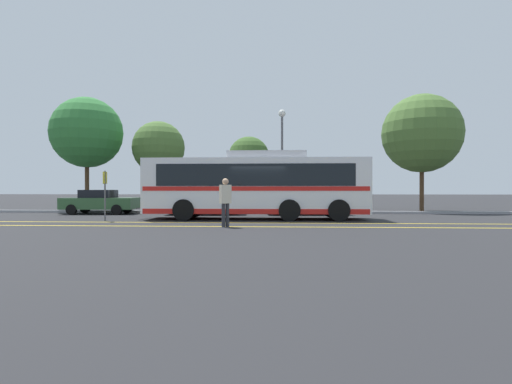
# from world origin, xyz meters

# --- Properties ---
(ground_plane) EXTENTS (220.00, 220.00, 0.00)m
(ground_plane) POSITION_xyz_m (0.00, 0.00, 0.00)
(ground_plane) COLOR #262628
(lane_strip_0) EXTENTS (30.65, 0.20, 0.01)m
(lane_strip_0) POSITION_xyz_m (-0.17, -1.98, 0.00)
(lane_strip_0) COLOR gold
(lane_strip_0) RESTS_ON ground_plane
(lane_strip_1) EXTENTS (30.65, 0.20, 0.01)m
(lane_strip_1) POSITION_xyz_m (-0.17, -3.80, 0.00)
(lane_strip_1) COLOR gold
(lane_strip_1) RESTS_ON ground_plane
(curb_strip) EXTENTS (38.65, 0.36, 0.15)m
(curb_strip) POSITION_xyz_m (-0.17, 5.17, 0.07)
(curb_strip) COLOR #99999E
(curb_strip) RESTS_ON ground_plane
(transit_bus) EXTENTS (10.99, 2.74, 3.27)m
(transit_bus) POSITION_xyz_m (-0.15, 0.22, 1.68)
(transit_bus) COLOR white
(transit_bus) RESTS_ON ground_plane
(parked_car_0) EXTENTS (4.29, 2.09, 1.43)m
(parked_car_0) POSITION_xyz_m (-9.68, 3.84, 0.73)
(parked_car_0) COLOR #335B33
(parked_car_0) RESTS_ON ground_plane
(parked_car_1) EXTENTS (4.48, 2.12, 1.61)m
(parked_car_1) POSITION_xyz_m (-3.39, 3.65, 0.79)
(parked_car_1) COLOR black
(parked_car_1) RESTS_ON ground_plane
(parked_car_2) EXTENTS (4.70, 2.15, 1.46)m
(parked_car_2) POSITION_xyz_m (2.51, 3.94, 0.75)
(parked_car_2) COLOR #4C3823
(parked_car_2) RESTS_ON ground_plane
(pedestrian_0) EXTENTS (0.47, 0.42, 1.88)m
(pedestrian_0) POSITION_xyz_m (-1.09, -3.97, 1.08)
(pedestrian_0) COLOR #2D2D33
(pedestrian_0) RESTS_ON ground_plane
(bus_stop_sign) EXTENTS (0.07, 0.40, 2.32)m
(bus_stop_sign) POSITION_xyz_m (-7.05, -1.32, 1.47)
(bus_stop_sign) COLOR #59595E
(bus_stop_sign) RESTS_ON ground_plane
(street_lamp) EXTENTS (0.46, 0.46, 6.45)m
(street_lamp) POSITION_xyz_m (1.13, 5.72, 4.44)
(street_lamp) COLOR #59595E
(street_lamp) RESTS_ON ground_plane
(tree_0) EXTENTS (3.61, 3.61, 6.19)m
(tree_0) POSITION_xyz_m (-7.43, 7.99, 4.37)
(tree_0) COLOR #513823
(tree_0) RESTS_ON ground_plane
(tree_1) EXTENTS (2.98, 2.98, 5.29)m
(tree_1) POSITION_xyz_m (-1.26, 9.52, 3.78)
(tree_1) COLOR #513823
(tree_1) RESTS_ON ground_plane
(tree_2) EXTENTS (5.19, 5.19, 7.78)m
(tree_2) POSITION_xyz_m (10.42, 7.92, 5.18)
(tree_2) COLOR #513823
(tree_2) RESTS_ON ground_plane
(tree_3) EXTENTS (4.80, 4.80, 7.77)m
(tree_3) POSITION_xyz_m (-12.23, 7.35, 5.36)
(tree_3) COLOR #513823
(tree_3) RESTS_ON ground_plane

